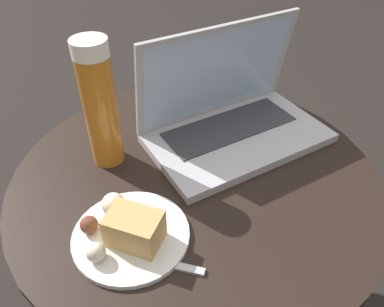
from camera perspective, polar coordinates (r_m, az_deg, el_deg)
ground_plane at (r=1.10m, az=0.39°, el=-21.91°), size 6.00×6.00×0.00m
table at (r=0.80m, az=0.50°, el=-9.58°), size 0.70×0.70×0.48m
laptop at (r=0.79m, az=5.94°, el=5.75°), size 0.40×0.29×0.23m
beer_glass at (r=0.70m, az=-13.86°, el=7.16°), size 0.06×0.06×0.25m
snack_plate at (r=0.61m, az=-9.75°, el=-11.44°), size 0.19×0.19×0.06m
fork at (r=0.60m, az=-9.07°, el=-15.14°), size 0.12×0.18×0.01m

